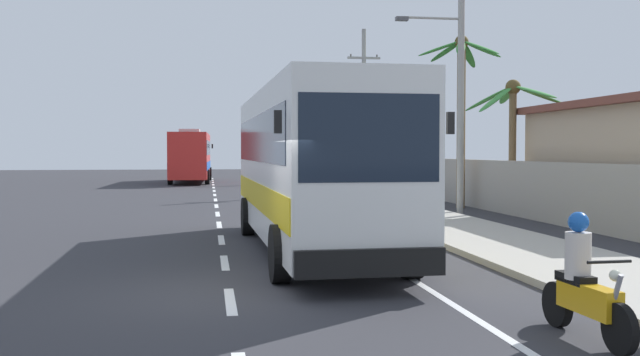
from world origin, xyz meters
TOP-DOWN VIEW (x-y plane):
  - ground_plane at (0.00, 0.00)m, footprint 160.00×160.00m
  - sidewalk_kerb at (6.80, 10.00)m, footprint 3.20×90.00m
  - lane_markings at (2.05, 14.87)m, footprint 3.48×71.31m
  - boundary_wall at (10.60, 14.00)m, footprint 0.24×60.00m
  - coach_bus_foreground at (2.02, 4.62)m, footprint 3.04×11.35m
  - coach_bus_far_lane at (-1.60, 41.72)m, footprint 3.19×11.17m
  - motorcycle_beside_bus at (3.82, 13.63)m, footprint 0.56×1.96m
  - motorcycle_trailing at (4.26, -3.64)m, footprint 0.56×1.96m
  - pedestrian_near_kerb at (6.43, 13.84)m, footprint 0.36×0.36m
  - utility_pole_mid at (8.64, 12.91)m, footprint 3.41×0.24m
  - utility_pole_far at (8.31, 27.28)m, footprint 1.87×0.24m
  - utility_pole_distant at (8.74, 41.65)m, footprint 2.53×0.24m
  - palm_nearest at (10.80, 13.07)m, footprint 3.68×3.90m
  - palm_second at (10.12, 25.19)m, footprint 3.52×3.58m
  - palm_third at (9.88, 15.95)m, footprint 3.59×3.31m
  - palm_fourth at (8.35, 22.07)m, footprint 2.96×2.67m

SIDE VIEW (x-z plane):
  - ground_plane at x=0.00m, z-range 0.00..0.00m
  - lane_markings at x=2.05m, z-range 0.00..0.01m
  - sidewalk_kerb at x=6.80m, z-range 0.00..0.14m
  - motorcycle_trailing at x=4.26m, z-range -0.14..1.43m
  - motorcycle_beside_bus at x=3.82m, z-range -0.16..1.49m
  - pedestrian_near_kerb at x=6.43m, z-range 0.17..1.73m
  - boundary_wall at x=10.60m, z-range 0.00..1.98m
  - coach_bus_far_lane at x=-1.60m, z-range 0.08..3.97m
  - coach_bus_foreground at x=2.02m, z-range 0.08..4.05m
  - palm_second at x=10.12m, z-range 1.07..6.15m
  - palm_nearest at x=10.80m, z-range 1.21..6.18m
  - palm_fourth at x=8.35m, z-range 1.04..6.54m
  - utility_pole_distant at x=8.74m, z-range 0.23..8.76m
  - utility_pole_far at x=8.31m, z-range 0.16..9.30m
  - palm_third at x=9.88m, z-range 1.27..8.31m
  - utility_pole_mid at x=8.64m, z-range 0.29..9.81m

